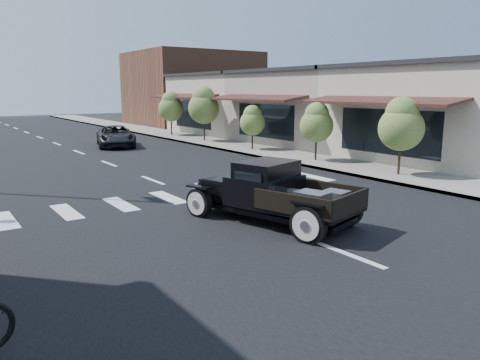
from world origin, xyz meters
TOP-DOWN VIEW (x-y plane):
  - ground at (0.00, 0.00)m, footprint 120.00×120.00m
  - road at (0.00, 15.00)m, footprint 14.00×80.00m
  - road_markings at (0.00, 10.00)m, footprint 12.00×60.00m
  - sidewalk_right at (8.50, 15.00)m, footprint 3.00×80.00m
  - storefront_near at (15.00, 4.00)m, footprint 10.00×9.00m
  - storefront_mid at (15.00, 13.00)m, footprint 10.00×9.00m
  - storefront_far at (15.00, 22.00)m, footprint 10.00×9.00m
  - far_building_right at (15.50, 32.00)m, footprint 11.00×10.00m
  - small_tree_a at (8.30, 2.03)m, footprint 1.76×1.76m
  - small_tree_b at (8.30, 6.76)m, footprint 1.58×1.58m
  - small_tree_c at (8.30, 11.92)m, footprint 1.42×1.42m
  - small_tree_d at (8.30, 17.35)m, footprint 2.04×2.04m
  - small_tree_e at (8.30, 22.19)m, footprint 1.85×1.85m
  - hotrod_pickup at (0.24, -0.12)m, footprint 3.45×5.20m
  - second_car at (2.67, 18.45)m, footprint 3.26×4.98m

SIDE VIEW (x-z plane):
  - ground at x=0.00m, z-range 0.00..0.00m
  - road_markings at x=0.00m, z-range -0.03..0.03m
  - road at x=0.00m, z-range 0.00..0.02m
  - sidewalk_right at x=8.50m, z-range 0.00..0.15m
  - second_car at x=2.67m, z-range 0.00..1.27m
  - hotrod_pickup at x=0.24m, z-range 0.00..1.66m
  - small_tree_c at x=8.30m, z-range 0.15..2.52m
  - small_tree_b at x=8.30m, z-range 0.15..2.78m
  - small_tree_a at x=8.30m, z-range 0.15..3.09m
  - small_tree_e at x=8.30m, z-range 0.15..3.23m
  - small_tree_d at x=8.30m, z-range 0.15..3.55m
  - storefront_near at x=15.00m, z-range 0.00..4.50m
  - storefront_mid at x=15.00m, z-range 0.00..4.50m
  - storefront_far at x=15.00m, z-range 0.00..4.50m
  - far_building_right at x=15.50m, z-range 0.00..7.00m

